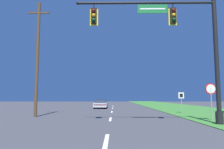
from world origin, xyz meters
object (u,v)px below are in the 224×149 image
at_px(stop_sign, 211,93).
at_px(utility_pole_near, 37,56).
at_px(signal_mast, 182,41).
at_px(route_sign_post, 181,98).
at_px(car_ahead, 101,104).

bearing_deg(stop_sign, utility_pole_near, 167.61).
distance_m(signal_mast, stop_sign, 4.53).
relative_size(stop_sign, route_sign_post, 1.23).
relative_size(signal_mast, car_ahead, 2.01).
distance_m(car_ahead, stop_sign, 18.83).
relative_size(car_ahead, stop_sign, 1.73).
bearing_deg(signal_mast, utility_pole_near, 154.56).
bearing_deg(route_sign_post, utility_pole_near, -163.41).
bearing_deg(utility_pole_near, stop_sign, -12.39).
bearing_deg(stop_sign, car_ahead, 117.14).
xyz_separation_m(stop_sign, route_sign_post, (0.02, 6.78, -0.34)).
height_order(stop_sign, utility_pole_near, utility_pole_near).
distance_m(signal_mast, car_ahead, 20.30).
height_order(route_sign_post, utility_pole_near, utility_pole_near).
xyz_separation_m(car_ahead, route_sign_post, (8.59, -9.95, 0.92)).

